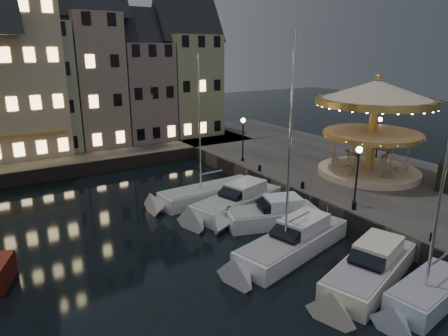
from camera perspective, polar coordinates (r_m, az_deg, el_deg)
ground at (r=24.21m, az=8.27°, el=-12.28°), size 160.00×160.00×0.00m
quay_east at (r=37.25m, az=18.92°, el=-1.48°), size 16.00×56.00×1.30m
quay_north at (r=45.70m, az=-23.54°, el=1.28°), size 44.00×12.00×1.30m
quaywall_e at (r=31.67m, az=9.65°, el=-3.93°), size 0.15×44.00×1.30m
quaywall_n at (r=40.31m, az=-19.37°, el=-0.18°), size 48.00×0.15×1.30m
streetlamp_b at (r=28.21m, az=18.55°, el=0.06°), size 0.44×0.44×4.17m
streetlamp_c at (r=37.89m, az=2.73°, el=4.98°), size 0.44×0.44×4.17m
streetlamp_d at (r=41.10m, az=21.22°, el=4.79°), size 0.44×0.44×4.17m
bollard_a at (r=25.41m, az=27.64°, el=-8.65°), size 0.30×0.30×0.57m
bollard_b at (r=28.22m, az=18.09°, el=-5.07°), size 0.30×0.30×0.57m
bollard_c at (r=31.40m, az=11.16°, el=-2.35°), size 0.30×0.30×0.57m
bollard_d at (r=35.38m, az=5.11°, el=0.06°), size 0.30×0.30×0.57m
townhouse_nc at (r=46.44m, az=-25.12°, el=11.55°), size 6.82×8.00×14.80m
townhouse_nd at (r=47.50m, az=-18.18°, el=12.95°), size 5.50×8.00×15.80m
townhouse_ne at (r=49.23m, az=-11.76°, el=11.76°), size 6.16×8.00×12.80m
townhouse_nf at (r=51.62m, az=-5.35°, el=12.79°), size 6.82×8.00×13.80m
motorboat_a at (r=21.61m, az=26.58°, el=-16.21°), size 6.25×2.71×10.25m
motorboat_b at (r=22.38m, az=19.83°, el=-13.86°), size 8.37×4.73×2.15m
motorboat_c at (r=24.10m, az=9.34°, el=-10.64°), size 9.40×4.45×12.48m
motorboat_d at (r=27.71m, az=6.08°, el=-6.86°), size 7.32×4.34×2.15m
motorboat_e at (r=29.85m, az=1.43°, el=-4.99°), size 8.89×4.83×2.15m
motorboat_f at (r=31.77m, az=-2.97°, el=-3.87°), size 9.22×2.69×12.25m
carousel at (r=35.28m, az=20.74°, el=7.77°), size 9.65×9.65×8.45m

